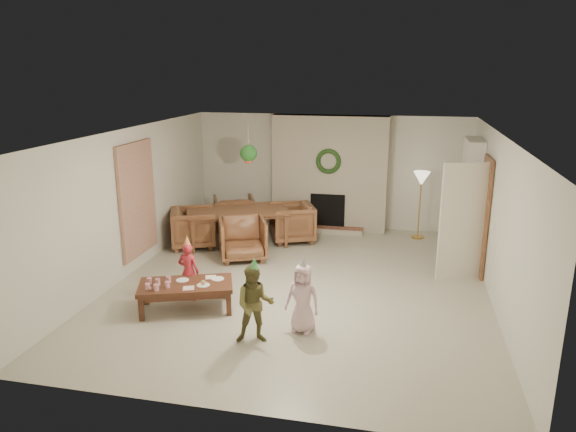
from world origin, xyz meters
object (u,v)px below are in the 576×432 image
(dining_chair_far, at_px, (234,214))
(dining_chair_right, at_px, (292,223))
(dining_chair_left, at_px, (194,228))
(child_red, at_px, (189,272))
(dining_chair_near, at_px, (243,239))
(child_pink, at_px, (303,298))
(coffee_table_top, at_px, (186,285))
(dining_table, at_px, (238,227))
(child_plaid, at_px, (255,305))

(dining_chair_far, xyz_separation_m, dining_chair_right, (1.37, -0.39, 0.00))
(dining_chair_left, bearing_deg, child_red, 177.48)
(dining_chair_far, bearing_deg, dining_chair_right, 141.34)
(dining_chair_near, xyz_separation_m, child_pink, (1.63, -2.57, 0.09))
(dining_chair_right, height_order, child_red, child_red)
(dining_chair_left, distance_m, dining_chair_right, 2.00)
(dining_chair_near, distance_m, dining_chair_left, 1.26)
(dining_chair_near, distance_m, child_red, 1.95)
(coffee_table_top, distance_m, child_pink, 1.83)
(dining_table, relative_size, dining_chair_far, 2.34)
(dining_chair_near, relative_size, child_red, 0.94)
(child_pink, bearing_deg, child_red, 171.34)
(coffee_table_top, bearing_deg, dining_chair_left, 89.79)
(dining_table, xyz_separation_m, dining_chair_right, (1.02, 0.43, 0.04))
(child_pink, bearing_deg, coffee_table_top, -179.07)
(dining_chair_near, relative_size, dining_chair_right, 1.00)
(dining_chair_far, height_order, child_pink, child_pink)
(dining_table, relative_size, child_pink, 2.11)
(dining_chair_right, xyz_separation_m, child_red, (-0.95, -3.18, 0.06))
(dining_table, height_order, child_plaid, child_plaid)
(dining_chair_right, bearing_deg, dining_chair_far, -128.66)
(dining_table, height_order, child_red, child_red)
(dining_chair_right, height_order, child_pink, child_pink)
(child_red, bearing_deg, child_pink, 163.07)
(dining_chair_far, bearing_deg, dining_chair_left, 45.00)
(dining_chair_left, xyz_separation_m, coffee_table_top, (0.99, -2.76, -0.01))
(dining_chair_left, bearing_deg, coffee_table_top, 176.84)
(dining_chair_near, xyz_separation_m, dining_chair_far, (-0.69, 1.64, 0.00))
(dining_table, xyz_separation_m, dining_chair_left, (-0.82, -0.35, 0.04))
(child_plaid, bearing_deg, dining_chair_far, 96.80)
(dining_table, bearing_deg, child_red, -111.35)
(dining_chair_near, bearing_deg, dining_chair_far, 90.00)
(dining_chair_far, height_order, coffee_table_top, dining_chair_far)
(dining_chair_far, relative_size, child_plaid, 0.82)
(dining_chair_near, distance_m, child_pink, 3.05)
(child_pink, bearing_deg, dining_chair_right, 113.92)
(dining_chair_far, bearing_deg, child_pink, 95.97)
(child_pink, bearing_deg, child_plaid, -132.83)
(dining_table, bearing_deg, child_plaid, -92.36)
(coffee_table_top, bearing_deg, child_pink, -28.96)
(dining_chair_right, bearing_deg, child_plaid, -17.47)
(dining_chair_left, height_order, child_plaid, child_plaid)
(dining_chair_right, distance_m, child_red, 3.32)
(dining_chair_far, xyz_separation_m, coffee_table_top, (0.52, -3.92, -0.01))
(dining_table, distance_m, dining_chair_near, 0.89)
(dining_chair_far, distance_m, dining_chair_right, 1.42)
(dining_chair_right, xyz_separation_m, child_pink, (0.95, -3.82, 0.09))
(child_red, relative_size, child_plaid, 0.87)
(child_pink, bearing_deg, dining_chair_left, 142.48)
(dining_table, relative_size, dining_chair_left, 2.34)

